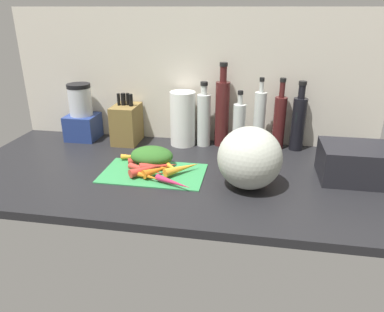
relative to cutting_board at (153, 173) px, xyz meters
The scene contains 28 objects.
ground_plane 9.42cm from the cutting_board, 29.86° to the left, with size 170.00×80.00×3.00cm, color black.
wall_back 52.89cm from the cutting_board, 79.49° to the left, with size 170.00×3.00×60.00cm, color beige.
cutting_board is the anchor object (origin of this frame).
carrot_0 3.62cm from the cutting_board, 48.69° to the right, with size 3.39×3.39×11.65cm, color orange.
carrot_1 3.31cm from the cutting_board, 51.56° to the left, with size 3.43×3.43×14.51cm, color red.
carrot_2 2.51cm from the cutting_board, 150.93° to the right, with size 3.29×3.29×16.61cm, color red.
carrot_3 3.22cm from the cutting_board, 151.44° to the right, with size 2.58×2.58×15.53cm, color red.
carrot_4 6.84cm from the cutting_board, 27.12° to the left, with size 3.22×3.22×13.64cm, color orange.
carrot_5 9.23cm from the cutting_board, 131.25° to the left, with size 2.78×2.78×12.20cm, color red.
carrot_6 14.48cm from the cutting_board, 44.93° to the right, with size 2.50×2.50×14.89cm, color #B2264C.
carrot_7 14.98cm from the cutting_board, 134.41° to the left, with size 2.22×2.22×12.34cm, color orange.
carrot_8 2.97cm from the cutting_board, 61.98° to the left, with size 2.30×2.30×12.11cm, color orange.
carrot_9 11.37cm from the cutting_board, ahead, with size 3.38×3.38×15.35cm, color orange.
carrot_10 4.67cm from the cutting_board, 53.43° to the left, with size 2.20×2.20×12.48cm, color red.
carrot_11 9.24cm from the cutting_board, 100.05° to the left, with size 2.57×2.57×14.72cm, color orange.
carrot_12 6.86cm from the cutting_board, 93.17° to the right, with size 2.32×2.32×12.08cm, color orange.
carrot_greens_pile 8.53cm from the cutting_board, 109.21° to the left, with size 17.22×13.25×7.28cm, color #2D6023.
winter_squash 38.24cm from the cutting_board, ahead, with size 22.57×22.18×22.15cm, color #B2B7A8.
knife_block 40.17cm from the cutting_board, 123.43° to the left, with size 11.26×16.24×23.37cm.
blender_appliance 56.78cm from the cutting_board, 142.74° to the left, with size 14.24×14.24×26.82cm.
paper_towel_roll 36.49cm from the cutting_board, 81.70° to the left, with size 11.50×11.50×24.85cm, color white.
bottle_0 39.73cm from the cutting_board, 67.41° to the left, with size 6.17×6.17×29.46cm.
bottle_1 45.79cm from the cutting_board, 58.25° to the left, with size 6.42×6.42×37.73cm.
bottle_2 45.45cm from the cutting_board, 46.05° to the left, with size 5.51×5.51×26.81cm.
bottle_3 53.48cm from the cutting_board, 40.63° to the left, with size 5.17×5.17×32.30cm.
bottle_4 61.88cm from the cutting_board, 37.32° to the left, with size 5.47×5.47×31.82cm.
bottle_5 68.45cm from the cutting_board, 32.97° to the left, with size 6.14×6.14×30.77cm.
dish_rack 76.35cm from the cutting_board, ahead, with size 26.45×20.31×12.90cm, color black.
Camera 1 is at (28.83, -128.42, 59.92)cm, focal length 34.19 mm.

